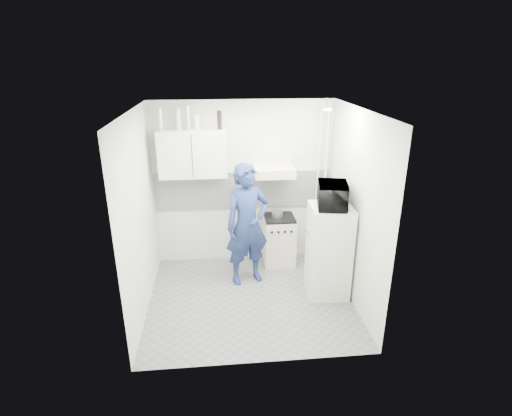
{
  "coord_description": "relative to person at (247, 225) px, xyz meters",
  "views": [
    {
      "loc": [
        -0.39,
        -4.76,
        3.21
      ],
      "look_at": [
        0.11,
        0.3,
        1.25
      ],
      "focal_mm": 28.0,
      "sensor_mm": 36.0,
      "label": 1
    }
  ],
  "objects": [
    {
      "name": "wall_right",
      "position": [
        1.39,
        -0.51,
        0.39
      ],
      "size": [
        0.0,
        2.6,
        2.6
      ],
      "primitive_type": "plane",
      "rotation": [
        1.57,
        0.0,
        -1.57
      ],
      "color": "silver",
      "rests_on": "floor"
    },
    {
      "name": "saucepan",
      "position": [
        0.52,
        0.5,
        -0.05
      ],
      "size": [
        0.18,
        0.18,
        0.1
      ],
      "primitive_type": "cylinder",
      "color": "silver",
      "rests_on": "stove_top"
    },
    {
      "name": "fridge",
      "position": [
        1.09,
        -0.45,
        -0.24
      ],
      "size": [
        0.57,
        0.57,
        1.33
      ],
      "primitive_type": "cube",
      "rotation": [
        0.0,
        0.0,
        -0.04
      ],
      "color": "white",
      "rests_on": "floor"
    },
    {
      "name": "wall_left",
      "position": [
        -1.41,
        -0.51,
        0.39
      ],
      "size": [
        0.0,
        2.6,
        2.6
      ],
      "primitive_type": "plane",
      "rotation": [
        1.57,
        0.0,
        1.57
      ],
      "color": "silver",
      "rests_on": "floor"
    },
    {
      "name": "microwave",
      "position": [
        1.09,
        -0.45,
        0.58
      ],
      "size": [
        0.63,
        0.49,
        0.31
      ],
      "primitive_type": "imported",
      "rotation": [
        0.0,
        0.0,
        1.37
      ],
      "color": "black",
      "rests_on": "fridge"
    },
    {
      "name": "ceiling_spot_fixture",
      "position": [
        0.99,
        -0.31,
        1.66
      ],
      "size": [
        0.1,
        0.1,
        0.02
      ],
      "primitive_type": "cylinder",
      "color": "white",
      "rests_on": "ceiling"
    },
    {
      "name": "bottle_e",
      "position": [
        -0.35,
        0.56,
        1.42
      ],
      "size": [
        0.07,
        0.07,
        0.27
      ],
      "primitive_type": "cylinder",
      "color": "black",
      "rests_on": "upper_cabinet"
    },
    {
      "name": "stove",
      "position": [
        0.55,
        0.49,
        -0.52
      ],
      "size": [
        0.49,
        0.49,
        0.78
      ],
      "primitive_type": "cube",
      "color": "beige",
      "rests_on": "floor"
    },
    {
      "name": "upper_cabinet",
      "position": [
        -0.76,
        0.56,
        0.94
      ],
      "size": [
        1.0,
        0.35,
        0.7
      ],
      "primitive_type": "cube",
      "color": "white",
      "rests_on": "wall_back"
    },
    {
      "name": "wall_back",
      "position": [
        -0.01,
        0.74,
        0.39
      ],
      "size": [
        2.8,
        0.0,
        2.8
      ],
      "primitive_type": "plane",
      "rotation": [
        1.57,
        0.0,
        0.0
      ],
      "color": "silver",
      "rests_on": "floor"
    },
    {
      "name": "bottle_c",
      "position": [
        -0.93,
        0.56,
        1.45
      ],
      "size": [
        0.07,
        0.07,
        0.31
      ],
      "primitive_type": "cylinder",
      "color": "#B2B7BC",
      "rests_on": "upper_cabinet"
    },
    {
      "name": "bottle_d",
      "position": [
        -0.8,
        0.56,
        1.46
      ],
      "size": [
        0.08,
        0.08,
        0.34
      ],
      "primitive_type": "cylinder",
      "color": "silver",
      "rests_on": "upper_cabinet"
    },
    {
      "name": "backsplash",
      "position": [
        -0.01,
        0.72,
        0.29
      ],
      "size": [
        2.74,
        0.03,
        0.6
      ],
      "primitive_type": "cube",
      "color": "white",
      "rests_on": "wall_back"
    },
    {
      "name": "stove_top",
      "position": [
        0.55,
        0.49,
        -0.11
      ],
      "size": [
        0.47,
        0.47,
        0.03
      ],
      "primitive_type": "cube",
      "color": "black",
      "rests_on": "stove"
    },
    {
      "name": "range_hood",
      "position": [
        0.44,
        0.49,
        0.66
      ],
      "size": [
        0.6,
        0.5,
        0.14
      ],
      "primitive_type": "cube",
      "color": "beige",
      "rests_on": "wall_back"
    },
    {
      "name": "person",
      "position": [
        0.0,
        0.0,
        0.0
      ],
      "size": [
        0.76,
        0.61,
        1.82
      ],
      "primitive_type": "imported",
      "rotation": [
        0.0,
        0.0,
        0.3
      ],
      "color": "navy",
      "rests_on": "floor"
    },
    {
      "name": "floor",
      "position": [
        -0.01,
        -0.51,
        -0.91
      ],
      "size": [
        2.8,
        2.8,
        0.0
      ],
      "primitive_type": "plane",
      "color": "#5E5E5D",
      "rests_on": "ground"
    },
    {
      "name": "ceiling",
      "position": [
        -0.01,
        -0.51,
        1.69
      ],
      "size": [
        2.8,
        2.8,
        0.0
      ],
      "primitive_type": "plane",
      "color": "white",
      "rests_on": "wall_back"
    },
    {
      "name": "canister_a",
      "position": [
        -0.68,
        0.56,
        1.4
      ],
      "size": [
        0.09,
        0.09,
        0.22
      ],
      "primitive_type": "cylinder",
      "color": "#B2B7BC",
      "rests_on": "upper_cabinet"
    },
    {
      "name": "pipe_b",
      "position": [
        1.17,
        0.66,
        0.39
      ],
      "size": [
        0.04,
        0.04,
        2.6
      ],
      "primitive_type": "cylinder",
      "color": "beige",
      "rests_on": "floor"
    },
    {
      "name": "pipe_a",
      "position": [
        1.29,
        0.66,
        0.39
      ],
      "size": [
        0.05,
        0.05,
        2.6
      ],
      "primitive_type": "cylinder",
      "color": "beige",
      "rests_on": "floor"
    },
    {
      "name": "bottle_a",
      "position": [
        -1.18,
        0.56,
        1.44
      ],
      "size": [
        0.07,
        0.07,
        0.3
      ],
      "primitive_type": "cylinder",
      "color": "silver",
      "rests_on": "upper_cabinet"
    }
  ]
}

